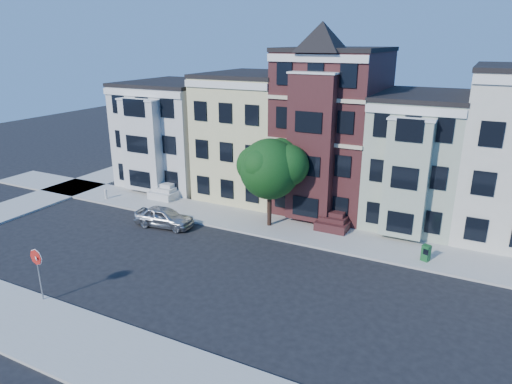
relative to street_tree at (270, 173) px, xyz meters
The scene contains 12 objects.
ground 9.20m from the street_tree, 73.68° to the right, with size 120.00×120.00×0.00m, color black.
far_sidewalk 4.59m from the street_tree, ahead, with size 60.00×4.00×0.15m, color #9E9B93.
near_sidewalk 16.59m from the street_tree, 81.70° to the right, with size 60.00×4.00×0.15m, color #9E9B93.
house_white 14.28m from the street_tree, 152.64° to the left, with size 8.00×9.00×9.00m, color beige.
house_yellow 8.11m from the street_tree, 125.48° to the left, with size 7.00×9.00×10.00m, color beige.
house_brown 7.23m from the street_tree, 70.49° to the left, with size 7.00×9.00×12.00m, color #3C1919.
house_green 11.01m from the street_tree, 36.63° to the left, with size 6.00×9.00×9.00m, color #9DAA91.
street_tree is the anchor object (origin of this frame).
parked_car 8.25m from the street_tree, 153.52° to the right, with size 1.74×4.33×1.47m, color #A1A4A9.
newspaper_box 11.33m from the street_tree, ahead, with size 0.45×0.40×1.01m, color #195828.
fire_hydrant 15.13m from the street_tree, behind, with size 0.23×0.23×0.66m, color beige.
stop_sign 15.65m from the street_tree, 113.12° to the right, with size 0.88×0.12×3.19m, color #AE1A13, non-canonical shape.
Camera 1 is at (10.61, -19.56, 12.76)m, focal length 32.00 mm.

